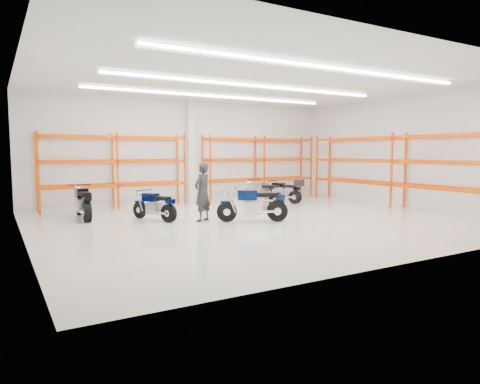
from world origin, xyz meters
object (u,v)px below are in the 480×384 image
motorcycle_back_a (83,203)px  motorcycle_back_b (156,207)px  motorcycle_back_d (285,192)px  structural_column (191,152)px  standing_man (203,192)px  motorcycle_back_c (264,195)px  motorcycle_main (256,205)px

motorcycle_back_a → motorcycle_back_b: motorcycle_back_a is taller
motorcycle_back_b → motorcycle_back_d: (6.50, 1.78, 0.05)m
structural_column → motorcycle_back_a: bearing=-153.0°
motorcycle_back_b → standing_man: 1.63m
motorcycle_back_b → motorcycle_back_c: motorcycle_back_c is taller
motorcycle_back_c → standing_man: standing_man is taller
motorcycle_back_b → motorcycle_main: bearing=-34.3°
motorcycle_main → motorcycle_back_a: 5.77m
motorcycle_back_c → motorcycle_back_d: motorcycle_back_c is taller
motorcycle_back_b → motorcycle_back_a: bearing=143.1°
motorcycle_back_d → structural_column: 4.50m
motorcycle_back_a → motorcycle_back_d: motorcycle_back_a is taller
motorcycle_back_b → motorcycle_back_d: bearing=15.3°
motorcycle_main → motorcycle_back_b: motorcycle_main is taller
motorcycle_main → structural_column: 6.16m
motorcycle_main → motorcycle_back_a: bearing=144.6°
motorcycle_back_b → structural_column: 5.38m
motorcycle_main → motorcycle_back_d: bearing=43.7°
motorcycle_back_a → structural_column: bearing=27.0°
motorcycle_back_a → structural_column: structural_column is taller
motorcycle_back_a → structural_column: 5.91m
motorcycle_back_d → standing_man: 5.87m
motorcycle_back_d → standing_man: bearing=-153.0°
motorcycle_back_a → standing_man: (3.28, -2.38, 0.43)m
motorcycle_main → standing_man: (-1.42, 0.96, 0.43)m
motorcycle_main → motorcycle_back_a: size_ratio=0.93×
motorcycle_back_b → standing_man: standing_man is taller
motorcycle_back_c → motorcycle_back_d: (1.62, 0.81, -0.01)m
motorcycle_main → motorcycle_back_a: motorcycle_main is taller
motorcycle_back_a → motorcycle_back_c: size_ratio=1.02×
motorcycle_back_b → motorcycle_back_c: 4.98m
motorcycle_back_d → motorcycle_back_a: bearing=-178.1°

